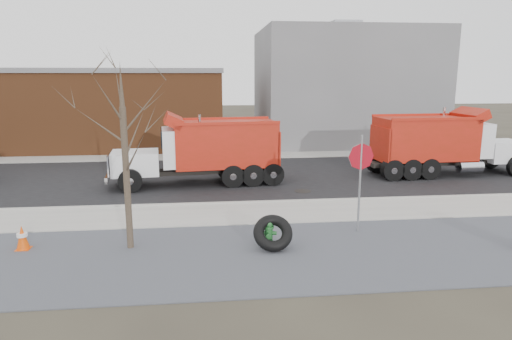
{
  "coord_description": "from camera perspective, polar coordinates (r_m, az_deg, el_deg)",
  "views": [
    {
      "loc": [
        -0.96,
        -15.15,
        4.83
      ],
      "look_at": [
        0.8,
        1.19,
        1.4
      ],
      "focal_mm": 32.0,
      "sensor_mm": 36.0,
      "label": 1
    }
  ],
  "objects": [
    {
      "name": "far_sidewalk",
      "position": [
        27.59,
        -4.05,
        1.74
      ],
      "size": [
        60.0,
        2.0,
        0.06
      ],
      "primitive_type": "cube",
      "color": "#9E9B93",
      "rests_on": "ground"
    },
    {
      "name": "dump_truck_red_a",
      "position": [
        24.05,
        22.34,
        3.29
      ],
      "size": [
        8.04,
        2.57,
        3.23
      ],
      "rotation": [
        0.0,
        0.0,
        0.05
      ],
      "color": "black",
      "rests_on": "ground"
    },
    {
      "name": "sidewalk",
      "position": [
        16.16,
        -2.46,
        -5.5
      ],
      "size": [
        60.0,
        2.5,
        0.06
      ],
      "primitive_type": "cube",
      "color": "#9E9B93",
      "rests_on": "ground"
    },
    {
      "name": "fire_hydrant",
      "position": [
        13.14,
        1.6,
        -8.05
      ],
      "size": [
        0.46,
        0.45,
        0.82
      ],
      "rotation": [
        0.0,
        0.0,
        -0.16
      ],
      "color": "#2C7338",
      "rests_on": "ground"
    },
    {
      "name": "road",
      "position": [
        22.01,
        -3.48,
        -0.89
      ],
      "size": [
        60.0,
        9.4,
        0.02
      ],
      "primitive_type": "cube",
      "color": "black",
      "rests_on": "ground"
    },
    {
      "name": "curb",
      "position": [
        17.4,
        -2.74,
        -4.16
      ],
      "size": [
        60.0,
        0.15,
        0.11
      ],
      "primitive_type": "cube",
      "color": "#9E9B93",
      "rests_on": "ground"
    },
    {
      "name": "building_brick",
      "position": [
        33.47,
        -21.97,
        7.22
      ],
      "size": [
        20.2,
        8.2,
        5.3
      ],
      "color": "brown",
      "rests_on": "ground"
    },
    {
      "name": "ground",
      "position": [
        15.93,
        -2.4,
        -5.87
      ],
      "size": [
        120.0,
        120.0,
        0.0
      ],
      "primitive_type": "plane",
      "color": "#383328",
      "rests_on": "ground"
    },
    {
      "name": "traffic_cone_near",
      "position": [
        14.48,
        -27.18,
        -7.54
      ],
      "size": [
        0.37,
        0.37,
        0.72
      ],
      "color": "#EB4B07",
      "rests_on": "ground"
    },
    {
      "name": "bare_tree",
      "position": [
        12.84,
        -16.19,
        4.46
      ],
      "size": [
        3.2,
        3.2,
        5.2
      ],
      "color": "#382D23",
      "rests_on": "ground"
    },
    {
      "name": "building_grey",
      "position": [
        34.62,
        10.76,
        10.21
      ],
      "size": [
        12.0,
        10.0,
        8.0
      ],
      "color": "gray",
      "rests_on": "ground"
    },
    {
      "name": "truck_tire",
      "position": [
        12.91,
        2.13,
        -7.87
      ],
      "size": [
        1.14,
        1.02,
        1.01
      ],
      "color": "black",
      "rests_on": "ground"
    },
    {
      "name": "stop_sign",
      "position": [
        14.26,
        12.93,
        0.3
      ],
      "size": [
        0.83,
        0.14,
        3.06
      ],
      "rotation": [
        0.0,
        0.0,
        -0.26
      ],
      "color": "gray",
      "rests_on": "ground"
    },
    {
      "name": "gravel_verge",
      "position": [
        12.64,
        -1.34,
        -10.6
      ],
      "size": [
        60.0,
        5.0,
        0.03
      ],
      "primitive_type": "cube",
      "color": "slate",
      "rests_on": "ground"
    },
    {
      "name": "dump_truck_red_b",
      "position": [
        20.45,
        -6.39,
        2.7
      ],
      "size": [
        7.62,
        2.88,
        3.19
      ],
      "rotation": [
        0.0,
        0.0,
        3.24
      ],
      "color": "black",
      "rests_on": "ground"
    }
  ]
}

